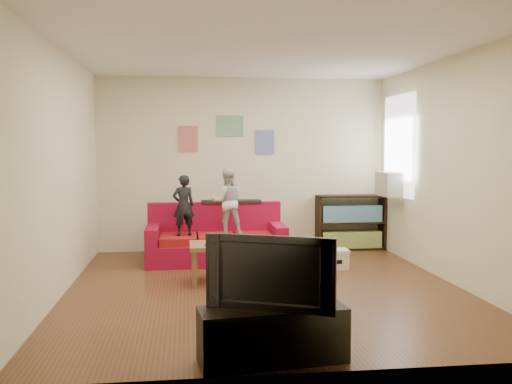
{
  "coord_description": "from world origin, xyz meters",
  "views": [
    {
      "loc": [
        -0.9,
        -6.42,
        1.63
      ],
      "look_at": [
        0.0,
        0.8,
        1.05
      ],
      "focal_mm": 40.0,
      "sensor_mm": 36.0,
      "label": 1
    }
  ],
  "objects": [
    {
      "name": "room_shell",
      "position": [
        0.0,
        0.0,
        1.35
      ],
      "size": [
        4.52,
        5.02,
        2.72
      ],
      "color": "brown",
      "rests_on": "ground"
    },
    {
      "name": "sofa",
      "position": [
        -0.48,
        1.59,
        0.29
      ],
      "size": [
        1.93,
        0.89,
        0.85
      ],
      "color": "maroon",
      "rests_on": "ground"
    },
    {
      "name": "child_a",
      "position": [
        -0.93,
        1.42,
        0.83
      ],
      "size": [
        0.35,
        0.28,
        0.84
      ],
      "primitive_type": "imported",
      "rotation": [
        0.0,
        0.0,
        3.43
      ],
      "color": "black",
      "rests_on": "sofa"
    },
    {
      "name": "artwork_center",
      "position": [
        -0.2,
        2.48,
        1.95
      ],
      "size": [
        0.42,
        0.01,
        0.32
      ],
      "primitive_type": "cube",
      "color": "#72B27F",
      "rests_on": "room_shell"
    },
    {
      "name": "artwork_right",
      "position": [
        0.35,
        2.48,
        1.7
      ],
      "size": [
        0.3,
        0.01,
        0.38
      ],
      "primitive_type": "cube",
      "color": "#727FCC",
      "rests_on": "room_shell"
    },
    {
      "name": "remote",
      "position": [
        -0.58,
        0.23,
        0.48
      ],
      "size": [
        0.2,
        0.14,
        0.02
      ],
      "primitive_type": "cube",
      "rotation": [
        0.0,
        0.0,
        0.5
      ],
      "color": "black",
      "rests_on": "coffee_table"
    },
    {
      "name": "ac_unit",
      "position": [
        2.1,
        1.65,
        1.08
      ],
      "size": [
        0.28,
        0.55,
        0.35
      ],
      "primitive_type": "cube",
      "color": "#B7B2A3",
      "rests_on": "window"
    },
    {
      "name": "file_box",
      "position": [
        1.06,
        0.91,
        0.13
      ],
      "size": [
        0.38,
        0.29,
        0.26
      ],
      "color": "white",
      "rests_on": "ground"
    },
    {
      "name": "coffee_table",
      "position": [
        -0.33,
        0.35,
        0.4
      ],
      "size": [
        1.05,
        0.57,
        0.47
      ],
      "color": "#896344",
      "rests_on": "ground"
    },
    {
      "name": "game_controller",
      "position": [
        -0.13,
        0.4,
        0.49
      ],
      "size": [
        0.15,
        0.08,
        0.03
      ],
      "primitive_type": "cube",
      "rotation": [
        0.0,
        0.0,
        -0.32
      ],
      "color": "white",
      "rests_on": "coffee_table"
    },
    {
      "name": "artwork_left",
      "position": [
        -0.85,
        2.48,
        1.75
      ],
      "size": [
        0.3,
        0.01,
        0.4
      ],
      "primitive_type": "cube",
      "color": "#D87266",
      "rests_on": "room_shell"
    },
    {
      "name": "bookshelf",
      "position": [
        1.7,
        2.3,
        0.39
      ],
      "size": [
        1.08,
        0.32,
        0.86
      ],
      "color": "black",
      "rests_on": "ground"
    },
    {
      "name": "child_b",
      "position": [
        -0.33,
        1.42,
        0.87
      ],
      "size": [
        0.48,
        0.4,
        0.93
      ],
      "primitive_type": "imported",
      "rotation": [
        0.0,
        0.0,
        3.24
      ],
      "color": "silver",
      "rests_on": "sofa"
    },
    {
      "name": "tv_stand",
      "position": [
        -0.25,
        -2.25,
        0.21
      ],
      "size": [
        1.15,
        0.5,
        0.42
      ],
      "primitive_type": "cube",
      "rotation": [
        0.0,
        0.0,
        0.12
      ],
      "color": "black",
      "rests_on": "ground"
    },
    {
      "name": "television",
      "position": [
        -0.25,
        -2.25,
        0.7
      ],
      "size": [
        0.96,
        0.5,
        0.57
      ],
      "primitive_type": "imported",
      "rotation": [
        0.0,
        0.0,
        -0.4
      ],
      "color": "black",
      "rests_on": "tv_stand"
    },
    {
      "name": "tissue",
      "position": [
        0.69,
        0.55,
        0.05
      ],
      "size": [
        0.13,
        0.13,
        0.1
      ],
      "primitive_type": "sphere",
      "rotation": [
        0.0,
        0.0,
        -0.32
      ],
      "color": "silver",
      "rests_on": "ground"
    },
    {
      "name": "window",
      "position": [
        2.22,
        1.65,
        1.64
      ],
      "size": [
        0.04,
        1.08,
        1.48
      ],
      "primitive_type": "cube",
      "color": "white",
      "rests_on": "room_shell"
    }
  ]
}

